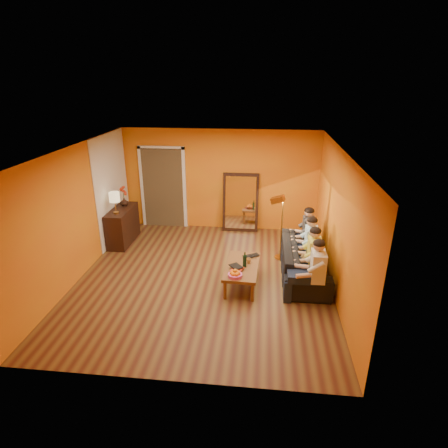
# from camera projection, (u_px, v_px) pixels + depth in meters

# --- Properties ---
(room_shell) EXTENTS (5.00, 5.50, 2.60)m
(room_shell) POSITION_uv_depth(u_px,v_px,m) (206.00, 212.00, 7.43)
(room_shell) COLOR brown
(room_shell) RESTS_ON ground
(white_accent) EXTENTS (0.02, 1.90, 2.58)m
(white_accent) POSITION_uv_depth(u_px,v_px,m) (112.00, 188.00, 8.96)
(white_accent) COLOR white
(white_accent) RESTS_ON wall_left
(doorway_recess) EXTENTS (1.06, 0.30, 2.10)m
(doorway_recess) POSITION_uv_depth(u_px,v_px,m) (164.00, 187.00, 9.95)
(doorway_recess) COLOR #3F2D19
(doorway_recess) RESTS_ON floor
(door_jamb_left) EXTENTS (0.08, 0.06, 2.20)m
(door_jamb_left) POSITION_uv_depth(u_px,v_px,m) (142.00, 188.00, 9.89)
(door_jamb_left) COLOR white
(door_jamb_left) RESTS_ON wall_back
(door_jamb_right) EXTENTS (0.08, 0.06, 2.20)m
(door_jamb_right) POSITION_uv_depth(u_px,v_px,m) (185.00, 189.00, 9.78)
(door_jamb_right) COLOR white
(door_jamb_right) RESTS_ON wall_back
(door_header) EXTENTS (1.22, 0.06, 0.08)m
(door_header) POSITION_uv_depth(u_px,v_px,m) (161.00, 147.00, 9.44)
(door_header) COLOR white
(door_header) RESTS_ON wall_back
(mirror_frame) EXTENTS (0.92, 0.27, 1.51)m
(mirror_frame) POSITION_uv_depth(u_px,v_px,m) (241.00, 202.00, 9.66)
(mirror_frame) COLOR black
(mirror_frame) RESTS_ON floor
(mirror_glass) EXTENTS (0.78, 0.21, 1.35)m
(mirror_glass) POSITION_uv_depth(u_px,v_px,m) (240.00, 203.00, 9.63)
(mirror_glass) COLOR white
(mirror_glass) RESTS_ON mirror_frame
(sideboard) EXTENTS (0.44, 1.18, 0.85)m
(sideboard) POSITION_uv_depth(u_px,v_px,m) (123.00, 226.00, 9.07)
(sideboard) COLOR black
(sideboard) RESTS_ON floor
(table_lamp) EXTENTS (0.24, 0.24, 0.51)m
(table_lamp) POSITION_uv_depth(u_px,v_px,m) (115.00, 203.00, 8.54)
(table_lamp) COLOR beige
(table_lamp) RESTS_ON sideboard
(sofa) EXTENTS (2.24, 0.87, 0.65)m
(sofa) POSITION_uv_depth(u_px,v_px,m) (304.00, 259.00, 7.64)
(sofa) COLOR black
(sofa) RESTS_ON floor
(coffee_table) EXTENTS (0.68, 1.25, 0.42)m
(coffee_table) POSITION_uv_depth(u_px,v_px,m) (242.00, 275.00, 7.28)
(coffee_table) COLOR brown
(coffee_table) RESTS_ON floor
(floor_lamp) EXTENTS (0.35, 0.31, 1.44)m
(floor_lamp) POSITION_uv_depth(u_px,v_px,m) (282.00, 228.00, 8.14)
(floor_lamp) COLOR #B68335
(floor_lamp) RESTS_ON floor
(dog) EXTENTS (0.56, 0.65, 0.65)m
(dog) POSITION_uv_depth(u_px,v_px,m) (307.00, 271.00, 7.20)
(dog) COLOR #986F44
(dog) RESTS_ON floor
(person_far_left) EXTENTS (0.70, 0.44, 1.22)m
(person_far_left) POSITION_uv_depth(u_px,v_px,m) (317.00, 271.00, 6.60)
(person_far_left) COLOR beige
(person_far_left) RESTS_ON sofa
(person_mid_left) EXTENTS (0.70, 0.44, 1.22)m
(person_mid_left) POSITION_uv_depth(u_px,v_px,m) (314.00, 257.00, 7.11)
(person_mid_left) COLOR #CAC943
(person_mid_left) RESTS_ON sofa
(person_mid_right) EXTENTS (0.70, 0.44, 1.22)m
(person_mid_right) POSITION_uv_depth(u_px,v_px,m) (311.00, 245.00, 7.61)
(person_mid_right) COLOR #9CCDF1
(person_mid_right) RESTS_ON sofa
(person_far_right) EXTENTS (0.70, 0.44, 1.22)m
(person_far_right) POSITION_uv_depth(u_px,v_px,m) (308.00, 234.00, 8.12)
(person_far_right) COLOR #303035
(person_far_right) RESTS_ON sofa
(fruit_bowl) EXTENTS (0.26, 0.26, 0.16)m
(fruit_bowl) POSITION_uv_depth(u_px,v_px,m) (235.00, 273.00, 6.77)
(fruit_bowl) COLOR #D34A9C
(fruit_bowl) RESTS_ON coffee_table
(wine_bottle) EXTENTS (0.07, 0.07, 0.31)m
(wine_bottle) POSITION_uv_depth(u_px,v_px,m) (245.00, 260.00, 7.09)
(wine_bottle) COLOR black
(wine_bottle) RESTS_ON coffee_table
(tumbler) EXTENTS (0.12, 0.12, 0.09)m
(tumbler) POSITION_uv_depth(u_px,v_px,m) (249.00, 261.00, 7.28)
(tumbler) COLOR #B27F3F
(tumbler) RESTS_ON coffee_table
(laptop) EXTENTS (0.41, 0.37, 0.03)m
(laptop) POSITION_uv_depth(u_px,v_px,m) (252.00, 257.00, 7.50)
(laptop) COLOR black
(laptop) RESTS_ON coffee_table
(book_lower) EXTENTS (0.21, 0.26, 0.02)m
(book_lower) POSITION_uv_depth(u_px,v_px,m) (232.00, 269.00, 7.03)
(book_lower) COLOR black
(book_lower) RESTS_ON coffee_table
(book_mid) EXTENTS (0.28, 0.32, 0.02)m
(book_mid) POSITION_uv_depth(u_px,v_px,m) (232.00, 268.00, 7.03)
(book_mid) COLOR #B52E14
(book_mid) RESTS_ON book_lower
(book_upper) EXTENTS (0.30, 0.31, 0.02)m
(book_upper) POSITION_uv_depth(u_px,v_px,m) (232.00, 268.00, 7.00)
(book_upper) COLOR black
(book_upper) RESTS_ON book_mid
(vase) EXTENTS (0.19, 0.19, 0.20)m
(vase) POSITION_uv_depth(u_px,v_px,m) (124.00, 202.00, 9.11)
(vase) COLOR black
(vase) RESTS_ON sideboard
(flowers) EXTENTS (0.17, 0.17, 0.51)m
(flowers) POSITION_uv_depth(u_px,v_px,m) (123.00, 191.00, 9.01)
(flowers) COLOR #B52E14
(flowers) RESTS_ON vase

